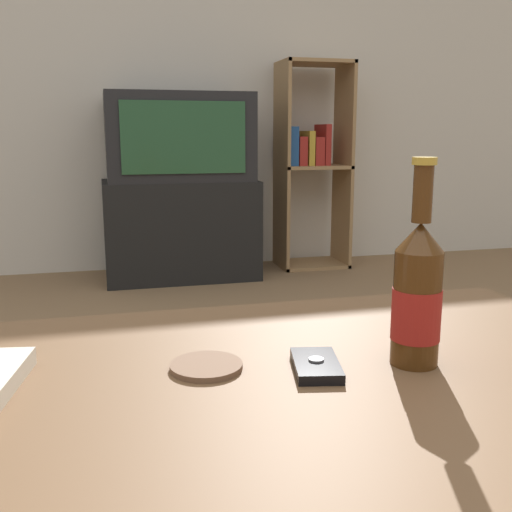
% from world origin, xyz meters
% --- Properties ---
extents(back_wall, '(8.00, 0.05, 2.60)m').
position_xyz_m(back_wall, '(0.00, 3.02, 1.30)').
color(back_wall, beige).
rests_on(back_wall, ground_plane).
extents(coffee_table, '(1.20, 0.85, 0.49)m').
position_xyz_m(coffee_table, '(0.00, 0.00, 0.43)').
color(coffee_table, brown).
rests_on(coffee_table, ground_plane).
extents(tv_stand, '(0.84, 0.46, 0.55)m').
position_xyz_m(tv_stand, '(0.26, 2.72, 0.27)').
color(tv_stand, black).
rests_on(tv_stand, ground_plane).
extents(television, '(0.78, 0.47, 0.47)m').
position_xyz_m(television, '(0.26, 2.71, 0.78)').
color(television, black).
rests_on(television, tv_stand).
extents(bookshelf, '(0.41, 0.30, 1.22)m').
position_xyz_m(bookshelf, '(1.06, 2.81, 0.64)').
color(bookshelf, '#99754C').
rests_on(bookshelf, ground_plane).
extents(beer_bottle, '(0.07, 0.07, 0.28)m').
position_xyz_m(beer_bottle, '(0.25, 0.09, 0.59)').
color(beer_bottle, '#47280F').
rests_on(beer_bottle, coffee_table).
extents(cell_phone, '(0.08, 0.11, 0.02)m').
position_xyz_m(cell_phone, '(0.11, 0.10, 0.50)').
color(cell_phone, black).
rests_on(cell_phone, coffee_table).
extents(coaster, '(0.10, 0.10, 0.01)m').
position_xyz_m(coaster, '(-0.03, 0.14, 0.50)').
color(coaster, brown).
rests_on(coaster, coffee_table).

